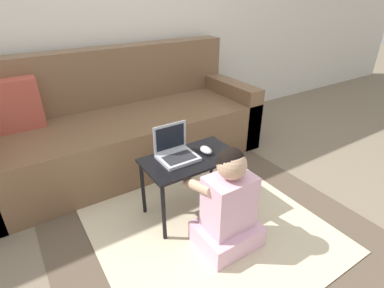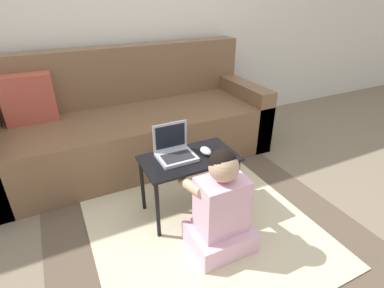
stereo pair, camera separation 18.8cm
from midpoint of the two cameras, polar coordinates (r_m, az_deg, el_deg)
name	(u,v)px [view 1 (the left image)]	position (r m, az deg, el deg)	size (l,w,h in m)	color
ground_plane	(222,226)	(1.97, 2.98, -15.38)	(16.00, 16.00, 0.00)	#7F705B
wall_back	(113,0)	(2.86, -16.82, 24.76)	(9.00, 0.06, 2.50)	silver
area_rug	(206,225)	(1.97, -0.12, -15.33)	(1.84, 1.92, 0.01)	brown
couch	(122,127)	(2.59, -15.17, 3.06)	(2.24, 0.85, 0.91)	brown
laptop_desk	(190,165)	(1.88, -3.16, -4.11)	(0.59, 0.33, 0.41)	black
laptop	(176,153)	(1.84, -5.98, -1.73)	(0.23, 0.19, 0.20)	#B7BCC6
computer_mouse	(206,150)	(1.89, -0.19, -1.23)	(0.06, 0.10, 0.04)	silver
person_seated	(228,207)	(1.69, 3.67, -11.99)	(0.35, 0.39, 0.64)	#E5B2CC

